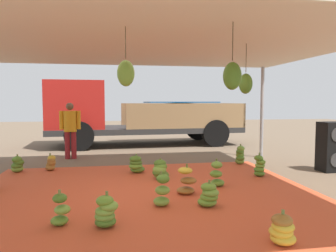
% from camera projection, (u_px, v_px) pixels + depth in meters
% --- Properties ---
extents(ground_plane, '(40.00, 40.00, 0.00)m').
position_uv_depth(ground_plane, '(135.00, 163.00, 8.80)').
color(ground_plane, brown).
extents(tarp_orange, '(6.24, 5.32, 0.01)m').
position_uv_depth(tarp_orange, '(145.00, 193.00, 5.85)').
color(tarp_orange, '#D1512D').
rests_on(tarp_orange, ground).
extents(tent_canopy, '(8.00, 7.00, 2.74)m').
position_uv_depth(tent_canopy, '(146.00, 43.00, 5.55)').
color(tent_canopy, '#9EA0A5').
rests_on(tent_canopy, ground).
extents(banana_bunch_0, '(0.34, 0.37, 0.54)m').
position_uv_depth(banana_bunch_0, '(240.00, 156.00, 8.57)').
color(banana_bunch_0, '#6B9E38').
rests_on(banana_bunch_0, tarp_orange).
extents(banana_bunch_1, '(0.47, 0.45, 0.45)m').
position_uv_depth(banana_bunch_1, '(160.00, 170.00, 6.91)').
color(banana_bunch_1, '#518428').
rests_on(banana_bunch_1, tarp_orange).
extents(banana_bunch_2, '(0.41, 0.37, 0.47)m').
position_uv_depth(banana_bunch_2, '(106.00, 212.00, 4.26)').
color(banana_bunch_2, '#477523').
rests_on(banana_bunch_2, tarp_orange).
extents(banana_bunch_3, '(0.39, 0.38, 0.42)m').
position_uv_depth(banana_bunch_3, '(209.00, 195.00, 5.10)').
color(banana_bunch_3, '#60932D').
rests_on(banana_bunch_3, tarp_orange).
extents(banana_bunch_4, '(0.27, 0.26, 0.49)m').
position_uv_depth(banana_bunch_4, '(61.00, 211.00, 4.31)').
color(banana_bunch_4, '#60932D').
rests_on(banana_bunch_4, tarp_orange).
extents(banana_bunch_5, '(0.32, 0.34, 0.41)m').
position_uv_depth(banana_bunch_5, '(51.00, 163.00, 7.80)').
color(banana_bunch_5, '#996628').
rests_on(banana_bunch_5, tarp_orange).
extents(banana_bunch_6, '(0.36, 0.37, 0.41)m').
position_uv_depth(banana_bunch_6, '(282.00, 230.00, 3.73)').
color(banana_bunch_6, gold).
rests_on(banana_bunch_6, tarp_orange).
extents(banana_bunch_7, '(0.44, 0.44, 0.54)m').
position_uv_depth(banana_bunch_7, '(186.00, 182.00, 5.79)').
color(banana_bunch_7, '#996628').
rests_on(banana_bunch_7, tarp_orange).
extents(banana_bunch_8, '(0.34, 0.33, 0.53)m').
position_uv_depth(banana_bunch_8, '(260.00, 166.00, 7.17)').
color(banana_bunch_8, '#477523').
rests_on(banana_bunch_8, tarp_orange).
extents(banana_bunch_10, '(0.36, 0.36, 0.56)m').
position_uv_depth(banana_bunch_10, '(162.00, 191.00, 5.11)').
color(banana_bunch_10, '#75A83D').
rests_on(banana_bunch_10, tarp_orange).
extents(banana_bunch_11, '(0.32, 0.34, 0.42)m').
position_uv_depth(banana_bunch_11, '(17.00, 165.00, 7.57)').
color(banana_bunch_11, '#6B9E38').
rests_on(banana_bunch_11, tarp_orange).
extents(banana_bunch_13, '(0.38, 0.36, 0.55)m').
position_uv_depth(banana_bunch_13, '(217.00, 175.00, 6.30)').
color(banana_bunch_13, '#60932D').
rests_on(banana_bunch_13, tarp_orange).
extents(banana_bunch_14, '(0.47, 0.48, 0.45)m').
position_uv_depth(banana_bunch_14, '(136.00, 165.00, 7.51)').
color(banana_bunch_14, '#518428').
rests_on(banana_bunch_14, tarp_orange).
extents(cargo_truck_main, '(7.30, 2.75, 2.40)m').
position_uv_depth(cargo_truck_main, '(136.00, 114.00, 12.43)').
color(cargo_truck_main, '#2D2D2D').
rests_on(cargo_truck_main, ground).
extents(worker_0, '(0.60, 0.37, 1.63)m').
position_uv_depth(worker_0, '(70.00, 126.00, 9.38)').
color(worker_0, maroon).
rests_on(worker_0, ground).
extents(speaker_stack, '(0.53, 0.47, 1.18)m').
position_uv_depth(speaker_stack, '(331.00, 147.00, 7.70)').
color(speaker_stack, black).
rests_on(speaker_stack, ground).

